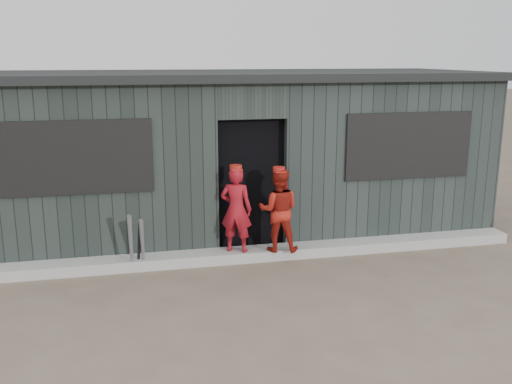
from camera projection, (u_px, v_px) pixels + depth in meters
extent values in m
plane|color=brown|center=(290.00, 312.00, 6.54)|extent=(80.00, 80.00, 0.00)
cube|color=#999994|center=(256.00, 254.00, 8.25)|extent=(8.00, 0.36, 0.15)
cone|color=gray|center=(142.00, 244.00, 7.68)|extent=(0.09, 0.31, 0.78)
cone|color=gray|center=(131.00, 244.00, 7.60)|extent=(0.08, 0.27, 0.85)
cone|color=black|center=(139.00, 244.00, 7.73)|extent=(0.16, 0.23, 0.75)
imported|color=maroon|center=(236.00, 210.00, 8.01)|extent=(0.53, 0.45, 1.22)
imported|color=maroon|center=(279.00, 210.00, 8.05)|extent=(0.68, 0.59, 1.19)
imported|color=#AAAAAA|center=(275.00, 200.00, 8.77)|extent=(0.70, 0.47, 1.41)
cube|color=black|center=(234.00, 158.00, 9.59)|extent=(7.60, 2.70, 2.20)
cube|color=#262D2A|center=(90.00, 178.00, 7.77)|extent=(3.50, 0.20, 2.50)
cube|color=#2A3230|center=(395.00, 164.00, 8.72)|extent=(3.50, 0.20, 2.50)
cube|color=#29312E|center=(251.00, 101.00, 8.01)|extent=(1.00, 0.20, 0.50)
cube|color=#28302D|center=(444.00, 147.00, 10.40)|extent=(0.20, 3.00, 2.50)
cube|color=#2C3432|center=(221.00, 143.00, 10.90)|extent=(8.00, 0.20, 2.50)
cube|color=black|center=(233.00, 75.00, 9.27)|extent=(8.30, 3.30, 0.12)
cube|color=black|center=(77.00, 158.00, 7.55)|extent=(2.00, 0.04, 1.00)
cube|color=black|center=(409.00, 146.00, 8.57)|extent=(2.00, 0.04, 1.00)
cube|color=black|center=(231.00, 159.00, 8.59)|extent=(0.21, 0.21, 0.84)
cube|color=black|center=(257.00, 160.00, 8.80)|extent=(0.18, 0.15, 0.76)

